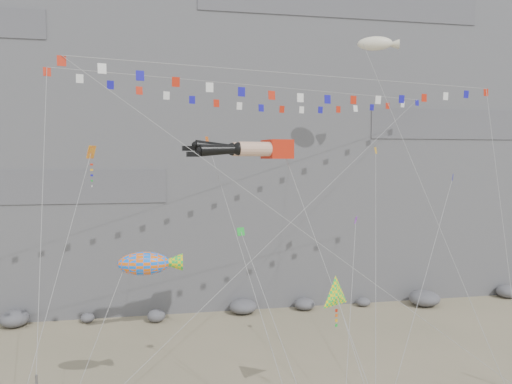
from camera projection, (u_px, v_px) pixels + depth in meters
cliff at (222, 71)px, 59.89m from camera, size 80.00×28.00×50.00m
talus_boulders at (243, 307)px, 46.79m from camera, size 60.00×3.00×1.20m
legs_kite at (250, 149)px, 32.72m from camera, size 9.52×12.86×19.26m
flag_banner_upper at (272, 87)px, 38.73m from camera, size 30.71×20.33×28.78m
flag_banner_lower at (315, 76)px, 31.70m from camera, size 29.30×8.09×23.65m
harlequin_kite at (91, 153)px, 31.36m from camera, size 4.16×8.33×16.91m
fish_windsock at (144, 264)px, 27.43m from camera, size 6.40×2.99×9.96m
delta_kite at (337, 296)px, 27.92m from camera, size 2.17×6.29×8.88m
blimp_windsock at (375, 44)px, 41.28m from camera, size 4.98×15.15×27.84m
small_kite_a at (208, 144)px, 35.85m from camera, size 3.96×14.86×21.46m
small_kite_b at (356, 223)px, 34.03m from camera, size 4.62×9.02×13.84m
small_kite_c at (242, 235)px, 29.53m from camera, size 3.45×7.95×12.82m
small_kite_d at (376, 154)px, 39.99m from camera, size 8.17×17.70×23.97m
small_kite_e at (452, 182)px, 36.06m from camera, size 10.44×10.15×18.95m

